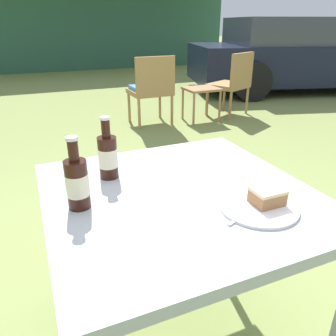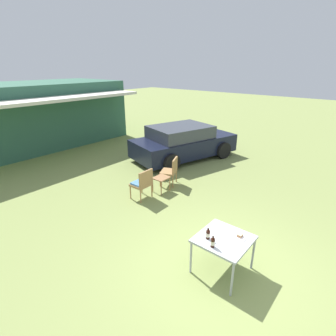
# 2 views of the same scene
# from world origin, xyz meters

# --- Properties ---
(ground_plane) EXTENTS (60.00, 60.00, 0.00)m
(ground_plane) POSITION_xyz_m (0.00, 0.00, 0.00)
(ground_plane) COLOR olive
(cabin_building) EXTENTS (8.55, 5.17, 2.82)m
(cabin_building) POSITION_xyz_m (1.37, 10.97, 1.42)
(cabin_building) COLOR #2D5B47
(cabin_building) RESTS_ON ground_plane
(parked_car) EXTENTS (4.50, 2.90, 1.35)m
(parked_car) POSITION_xyz_m (4.60, 4.36, 0.66)
(parked_car) COLOR black
(parked_car) RESTS_ON ground_plane
(wicker_chair_cushioned) EXTENTS (0.53, 0.47, 0.89)m
(wicker_chair_cushioned) POSITION_xyz_m (1.06, 3.13, 0.50)
(wicker_chair_cushioned) COLOR #9E7547
(wicker_chair_cushioned) RESTS_ON ground_plane
(wicker_chair_plain) EXTENTS (0.66, 0.63, 0.89)m
(wicker_chair_plain) POSITION_xyz_m (2.31, 3.11, 0.51)
(wicker_chair_plain) COLOR #9E7547
(wicker_chair_plain) RESTS_ON ground_plane
(garden_side_table) EXTENTS (0.45, 0.39, 0.45)m
(garden_side_table) POSITION_xyz_m (1.75, 3.03, 0.39)
(garden_side_table) COLOR #996B42
(garden_side_table) RESTS_ON ground_plane
(patio_table) EXTENTS (0.90, 0.90, 0.72)m
(patio_table) POSITION_xyz_m (0.00, 0.00, 0.66)
(patio_table) COLOR #9EA3A8
(patio_table) RESTS_ON ground_plane
(cake_on_plate) EXTENTS (0.25, 0.25, 0.06)m
(cake_on_plate) POSITION_xyz_m (0.20, -0.20, 0.74)
(cake_on_plate) COLOR white
(cake_on_plate) RESTS_ON patio_table
(cola_bottle_near) EXTENTS (0.07, 0.07, 0.24)m
(cola_bottle_near) POSITION_xyz_m (-0.19, 0.21, 0.81)
(cola_bottle_near) COLOR black
(cola_bottle_near) RESTS_ON patio_table
(cola_bottle_far) EXTENTS (0.07, 0.07, 0.24)m
(cola_bottle_far) POSITION_xyz_m (-0.34, 0.03, 0.81)
(cola_bottle_far) COLOR black
(cola_bottle_far) RESTS_ON patio_table
(fork) EXTENTS (0.17, 0.07, 0.01)m
(fork) POSITION_xyz_m (0.13, -0.22, 0.72)
(fork) COLOR silver
(fork) RESTS_ON patio_table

